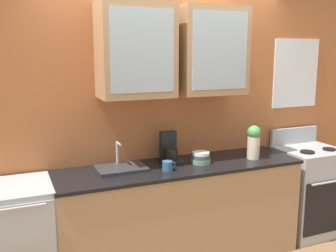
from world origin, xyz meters
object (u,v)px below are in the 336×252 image
(stove_range, at_px, (308,190))
(sink_faucet, at_px, (121,168))
(cup_near_sink, at_px, (168,166))
(vase, at_px, (254,141))
(coffee_maker, at_px, (170,151))
(bowl_stack, at_px, (201,158))
(dishwasher, at_px, (15,242))

(stove_range, bearing_deg, sink_faucet, 178.14)
(cup_near_sink, bearing_deg, sink_faucet, 155.21)
(vase, bearing_deg, coffee_maker, 165.67)
(bowl_stack, bearing_deg, sink_faucet, 173.60)
(vase, distance_m, cup_near_sink, 0.92)
(bowl_stack, bearing_deg, vase, -6.16)
(sink_faucet, relative_size, dishwasher, 0.46)
(stove_range, xyz_separation_m, dishwasher, (-2.98, -0.00, -0.01))
(sink_faucet, height_order, cup_near_sink, sink_faucet)
(bowl_stack, xyz_separation_m, vase, (0.54, -0.06, 0.12))
(cup_near_sink, relative_size, dishwasher, 0.13)
(coffee_maker, bearing_deg, sink_faucet, -172.90)
(bowl_stack, height_order, dishwasher, bowl_stack)
(stove_range, relative_size, dishwasher, 1.19)
(stove_range, bearing_deg, cup_near_sink, -176.51)
(cup_near_sink, xyz_separation_m, coffee_maker, (0.12, 0.23, 0.07))
(sink_faucet, xyz_separation_m, coffee_maker, (0.49, 0.06, 0.09))
(sink_faucet, xyz_separation_m, dishwasher, (-0.91, -0.07, -0.49))
(bowl_stack, xyz_separation_m, coffee_maker, (-0.25, 0.14, 0.06))
(vase, bearing_deg, stove_range, 5.38)
(stove_range, xyz_separation_m, coffee_maker, (-1.58, 0.13, 0.57))
(sink_faucet, relative_size, cup_near_sink, 3.49)
(bowl_stack, height_order, coffee_maker, coffee_maker)
(vase, relative_size, coffee_maker, 1.13)
(dishwasher, xyz_separation_m, coffee_maker, (1.40, 0.13, 0.57))
(sink_faucet, xyz_separation_m, cup_near_sink, (0.37, -0.17, 0.02))
(stove_range, distance_m, coffee_maker, 1.69)
(stove_range, relative_size, vase, 3.41)
(stove_range, relative_size, bowl_stack, 6.15)
(stove_range, distance_m, sink_faucet, 2.13)
(vase, height_order, cup_near_sink, vase)
(bowl_stack, relative_size, dishwasher, 0.19)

